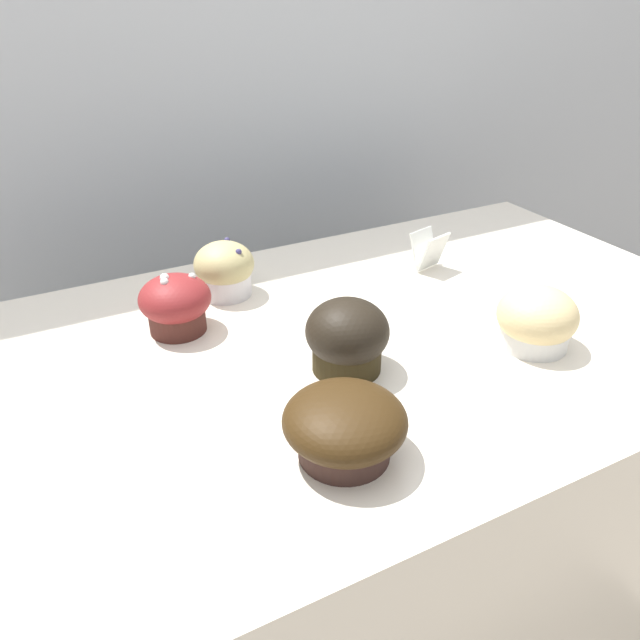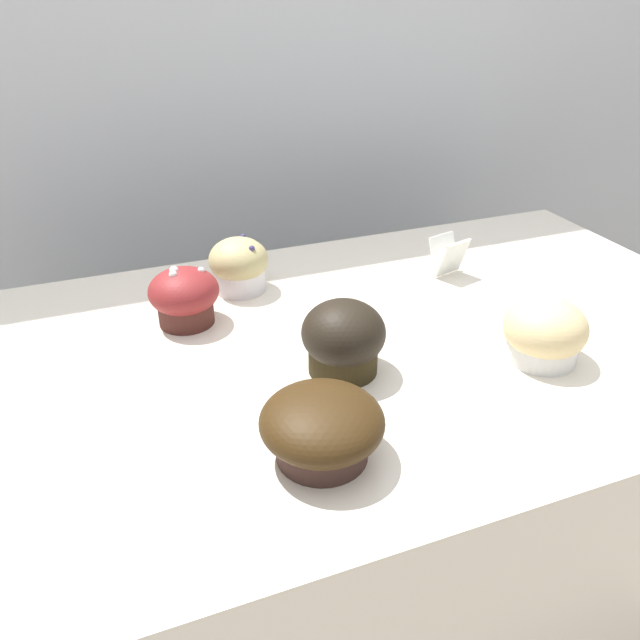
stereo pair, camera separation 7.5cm
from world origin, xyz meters
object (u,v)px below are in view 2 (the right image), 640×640
at_px(muffin_back_left, 343,339).
at_px(muffin_front_right, 184,296).
at_px(muffin_front_center, 544,332).
at_px(muffin_back_right, 322,427).
at_px(muffin_front_left, 239,265).

xyz_separation_m(muffin_back_left, muffin_front_right, (-0.15, 0.18, -0.00)).
height_order(muffin_front_center, muffin_back_right, muffin_front_center).
bearing_deg(muffin_front_center, muffin_back_right, -167.77).
bearing_deg(muffin_back_right, muffin_front_right, 103.31).
xyz_separation_m(muffin_back_left, muffin_front_left, (-0.06, 0.25, -0.00)).
bearing_deg(muffin_front_center, muffin_front_right, 147.69).
xyz_separation_m(muffin_front_center, muffin_front_right, (-0.39, 0.24, 0.00)).
distance_m(muffin_back_right, muffin_front_right, 0.32).
height_order(muffin_front_center, muffin_front_right, muffin_front_right).
bearing_deg(muffin_back_right, muffin_front_center, 12.23).
relative_size(muffin_front_left, muffin_front_right, 0.93).
height_order(muffin_back_left, muffin_front_left, muffin_back_left).
bearing_deg(muffin_front_left, muffin_front_right, -142.81).
distance_m(muffin_back_left, muffin_front_right, 0.24).
relative_size(muffin_front_center, muffin_front_left, 1.14).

